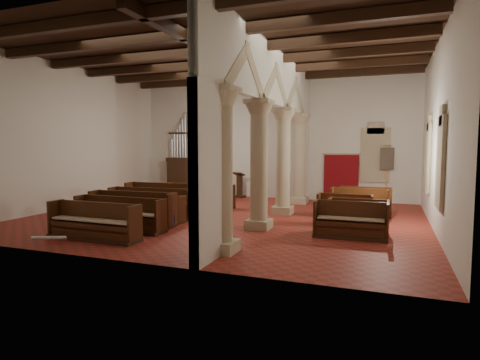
% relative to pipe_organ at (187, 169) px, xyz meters
% --- Properties ---
extents(floor, '(14.00, 14.00, 0.00)m').
position_rel_pipe_organ_xyz_m(floor, '(4.50, -5.50, -1.37)').
color(floor, maroon).
rests_on(floor, ground).
extents(ceiling, '(14.00, 14.00, 0.00)m').
position_rel_pipe_organ_xyz_m(ceiling, '(4.50, -5.50, 4.63)').
color(ceiling, black).
rests_on(ceiling, wall_back).
extents(wall_back, '(14.00, 0.02, 6.00)m').
position_rel_pipe_organ_xyz_m(wall_back, '(4.50, 0.50, 1.63)').
color(wall_back, silver).
rests_on(wall_back, floor).
extents(wall_front, '(14.00, 0.02, 6.00)m').
position_rel_pipe_organ_xyz_m(wall_front, '(4.50, -11.50, 1.63)').
color(wall_front, silver).
rests_on(wall_front, floor).
extents(wall_left, '(0.02, 12.00, 6.00)m').
position_rel_pipe_organ_xyz_m(wall_left, '(-2.50, -5.50, 1.63)').
color(wall_left, silver).
rests_on(wall_left, floor).
extents(wall_right, '(0.02, 12.00, 6.00)m').
position_rel_pipe_organ_xyz_m(wall_right, '(11.50, -5.50, 1.63)').
color(wall_right, silver).
rests_on(wall_right, floor).
extents(ceiling_beams, '(13.80, 11.80, 0.30)m').
position_rel_pipe_organ_xyz_m(ceiling_beams, '(4.50, -5.50, 4.45)').
color(ceiling_beams, '#311D0F').
rests_on(ceiling_beams, wall_back).
extents(arcade, '(0.90, 11.90, 6.00)m').
position_rel_pipe_organ_xyz_m(arcade, '(6.30, -5.50, 2.19)').
color(arcade, tan).
rests_on(arcade, floor).
extents(window_right_a, '(0.03, 1.00, 2.20)m').
position_rel_pipe_organ_xyz_m(window_right_a, '(11.48, -7.00, 0.83)').
color(window_right_a, '#2C644C').
rests_on(window_right_a, wall_right).
extents(window_right_b, '(0.03, 1.00, 2.20)m').
position_rel_pipe_organ_xyz_m(window_right_b, '(11.48, -3.00, 0.83)').
color(window_right_b, '#2C644C').
rests_on(window_right_b, wall_right).
extents(window_back, '(1.00, 0.03, 2.20)m').
position_rel_pipe_organ_xyz_m(window_back, '(9.50, 0.48, 0.83)').
color(window_back, '#2C644C').
rests_on(window_back, wall_back).
extents(pipe_organ, '(2.10, 0.85, 4.40)m').
position_rel_pipe_organ_xyz_m(pipe_organ, '(0.00, 0.00, 0.00)').
color(pipe_organ, '#311D0F').
rests_on(pipe_organ, floor).
extents(lectern, '(0.61, 0.63, 1.31)m').
position_rel_pipe_organ_xyz_m(lectern, '(3.00, -0.01, -0.83)').
color(lectern, '#321E0F').
rests_on(lectern, floor).
extents(dossal_curtain, '(1.80, 0.07, 2.17)m').
position_rel_pipe_organ_xyz_m(dossal_curtain, '(8.00, 0.42, -0.21)').
color(dossal_curtain, maroon).
rests_on(dossal_curtain, floor).
extents(processional_banner, '(0.58, 0.74, 2.75)m').
position_rel_pipe_organ_xyz_m(processional_banner, '(10.02, -0.01, -0.53)').
color(processional_banner, '#311D0F').
rests_on(processional_banner, floor).
extents(hymnal_box_a, '(0.38, 0.34, 0.33)m').
position_rel_pipe_organ_xyz_m(hymnal_box_a, '(3.30, -9.91, -1.10)').
color(hymnal_box_a, navy).
rests_on(hymnal_box_a, floor).
extents(hymnal_box_b, '(0.38, 0.35, 0.31)m').
position_rel_pipe_organ_xyz_m(hymnal_box_b, '(3.50, -7.68, -1.11)').
color(hymnal_box_b, navy).
rests_on(hymnal_box_b, floor).
extents(hymnal_box_c, '(0.37, 0.32, 0.33)m').
position_rel_pipe_organ_xyz_m(hymnal_box_c, '(4.31, -6.33, -1.11)').
color(hymnal_box_c, navy).
rests_on(hymnal_box_c, floor).
extents(tube_heater_a, '(0.90, 0.43, 0.09)m').
position_rel_pipe_organ_xyz_m(tube_heater_a, '(1.55, -10.83, -1.21)').
color(tube_heater_a, white).
rests_on(tube_heater_a, floor).
extents(tube_heater_b, '(1.15, 0.25, 0.11)m').
position_rel_pipe_organ_xyz_m(tube_heater_b, '(3.10, -8.69, -1.21)').
color(tube_heater_b, white).
rests_on(tube_heater_b, floor).
extents(nave_pew_0, '(2.87, 0.75, 1.05)m').
position_rel_pipe_organ_xyz_m(nave_pew_0, '(2.38, -10.02, -1.02)').
color(nave_pew_0, '#311D0F').
rests_on(nave_pew_0, floor).
extents(nave_pew_1, '(3.13, 0.76, 1.05)m').
position_rel_pipe_organ_xyz_m(nave_pew_1, '(2.27, -8.75, -1.03)').
color(nave_pew_1, '#311D0F').
rests_on(nave_pew_1, floor).
extents(nave_pew_2, '(3.03, 0.92, 1.12)m').
position_rel_pipe_organ_xyz_m(nave_pew_2, '(2.18, -7.94, -1.00)').
color(nave_pew_2, '#311D0F').
rests_on(nave_pew_2, floor).
extents(nave_pew_3, '(2.66, 0.79, 0.95)m').
position_rel_pipe_organ_xyz_m(nave_pew_3, '(2.31, -7.09, -1.06)').
color(nave_pew_3, '#311D0F').
rests_on(nave_pew_3, floor).
extents(nave_pew_4, '(3.37, 0.88, 1.07)m').
position_rel_pipe_organ_xyz_m(nave_pew_4, '(1.87, -6.36, -1.02)').
color(nave_pew_4, '#311D0F').
rests_on(nave_pew_4, floor).
extents(nave_pew_5, '(3.39, 0.85, 1.15)m').
position_rel_pipe_organ_xyz_m(nave_pew_5, '(1.85, -5.29, -0.99)').
color(nave_pew_5, '#311D0F').
rests_on(nave_pew_5, floor).
extents(nave_pew_6, '(2.66, 0.73, 1.00)m').
position_rel_pipe_organ_xyz_m(nave_pew_6, '(1.96, -4.56, -1.04)').
color(nave_pew_6, '#311D0F').
rests_on(nave_pew_6, floor).
extents(nave_pew_7, '(3.13, 0.83, 1.01)m').
position_rel_pipe_organ_xyz_m(nave_pew_7, '(2.52, -3.57, -1.04)').
color(nave_pew_7, '#311D0F').
rests_on(nave_pew_7, floor).
extents(aisle_pew_0, '(2.08, 0.73, 1.05)m').
position_rel_pipe_organ_xyz_m(aisle_pew_0, '(9.15, -7.26, -1.02)').
color(aisle_pew_0, '#311D0F').
rests_on(aisle_pew_0, floor).
extents(aisle_pew_1, '(1.75, 0.70, 1.04)m').
position_rel_pipe_organ_xyz_m(aisle_pew_1, '(9.31, -6.59, -1.02)').
color(aisle_pew_1, '#311D0F').
rests_on(aisle_pew_1, floor).
extents(aisle_pew_2, '(1.77, 0.71, 1.05)m').
position_rel_pipe_organ_xyz_m(aisle_pew_2, '(8.81, -5.59, -1.01)').
color(aisle_pew_2, '#311D0F').
rests_on(aisle_pew_2, floor).
extents(aisle_pew_3, '(2.01, 0.81, 1.12)m').
position_rel_pipe_organ_xyz_m(aisle_pew_3, '(9.17, -4.22, -0.99)').
color(aisle_pew_3, '#311D0F').
rests_on(aisle_pew_3, floor).
extents(aisle_pew_4, '(1.88, 0.74, 1.09)m').
position_rel_pipe_organ_xyz_m(aisle_pew_4, '(9.33, -3.36, -1.00)').
color(aisle_pew_4, '#311D0F').
rests_on(aisle_pew_4, floor).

